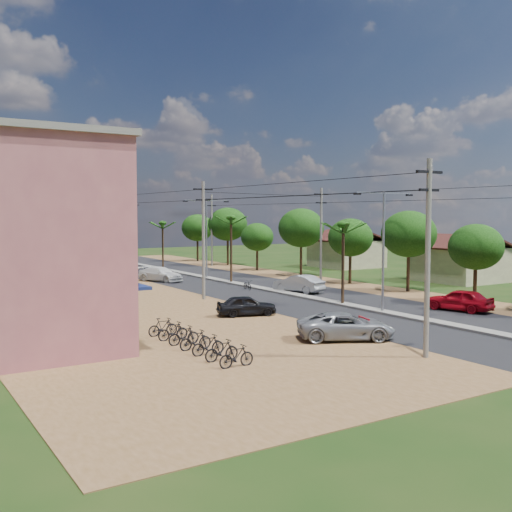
% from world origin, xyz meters
% --- Properties ---
extents(ground, '(160.00, 160.00, 0.00)m').
position_xyz_m(ground, '(0.00, 0.00, 0.00)').
color(ground, black).
rests_on(ground, ground).
extents(road, '(12.00, 110.00, 0.04)m').
position_xyz_m(road, '(0.00, 15.00, 0.02)').
color(road, black).
rests_on(road, ground).
extents(median, '(1.00, 90.00, 0.18)m').
position_xyz_m(median, '(0.00, 18.00, 0.09)').
color(median, '#605E56').
rests_on(median, ground).
extents(dirt_lot_west, '(18.00, 46.00, 0.04)m').
position_xyz_m(dirt_lot_west, '(-15.00, 8.00, 0.02)').
color(dirt_lot_west, brown).
rests_on(dirt_lot_west, ground).
extents(dirt_shoulder_east, '(5.00, 90.00, 0.03)m').
position_xyz_m(dirt_shoulder_east, '(8.50, 15.00, 0.01)').
color(dirt_shoulder_east, brown).
rests_on(dirt_shoulder_east, ground).
extents(shophouse_pink, '(9.00, 6.40, 10.30)m').
position_xyz_m(shophouse_pink, '(-21.98, 0.00, 5.16)').
color(shophouse_pink, '#8E484F').
rests_on(shophouse_pink, ground).
extents(shophouse_cream, '(9.00, 6.40, 9.30)m').
position_xyz_m(shophouse_cream, '(-21.98, 7.00, 4.66)').
color(shophouse_cream, '#958B65').
rests_on(shophouse_cream, ground).
extents(house_east_near, '(7.60, 7.50, 4.60)m').
position_xyz_m(house_east_near, '(20.00, 10.00, 2.39)').
color(house_east_near, '#958B65').
rests_on(house_east_near, ground).
extents(house_east_far, '(7.60, 7.50, 4.60)m').
position_xyz_m(house_east_far, '(21.00, 28.00, 2.39)').
color(house_east_far, '#958B65').
rests_on(house_east_far, ground).
extents(tree_east_b, '(4.00, 4.00, 5.83)m').
position_xyz_m(tree_east_b, '(9.30, 0.00, 4.11)').
color(tree_east_b, black).
rests_on(tree_east_b, ground).
extents(tree_east_c, '(4.60, 4.60, 6.83)m').
position_xyz_m(tree_east_c, '(9.70, 7.00, 4.86)').
color(tree_east_c, black).
rests_on(tree_east_c, ground).
extents(tree_east_d, '(4.20, 4.20, 6.13)m').
position_xyz_m(tree_east_d, '(9.40, 14.00, 4.34)').
color(tree_east_d, black).
rests_on(tree_east_d, ground).
extents(tree_east_e, '(4.80, 4.80, 7.14)m').
position_xyz_m(tree_east_e, '(9.60, 22.00, 5.09)').
color(tree_east_e, black).
rests_on(tree_east_e, ground).
extents(tree_east_f, '(3.80, 3.80, 5.52)m').
position_xyz_m(tree_east_f, '(9.20, 30.00, 3.89)').
color(tree_east_f, black).
rests_on(tree_east_f, ground).
extents(tree_east_g, '(5.00, 5.00, 7.38)m').
position_xyz_m(tree_east_g, '(9.80, 38.00, 5.24)').
color(tree_east_g, black).
rests_on(tree_east_g, ground).
extents(tree_east_h, '(4.40, 4.40, 6.52)m').
position_xyz_m(tree_east_h, '(9.50, 46.00, 4.64)').
color(tree_east_h, black).
rests_on(tree_east_h, ground).
extents(palm_median_near, '(2.00, 2.00, 6.15)m').
position_xyz_m(palm_median_near, '(0.00, 4.00, 5.54)').
color(palm_median_near, black).
rests_on(palm_median_near, ground).
extents(palm_median_mid, '(2.00, 2.00, 6.55)m').
position_xyz_m(palm_median_mid, '(0.00, 20.00, 5.90)').
color(palm_median_mid, black).
rests_on(palm_median_mid, ground).
extents(palm_median_far, '(2.00, 2.00, 5.85)m').
position_xyz_m(palm_median_far, '(0.00, 36.00, 5.26)').
color(palm_median_far, black).
rests_on(palm_median_far, ground).
extents(streetlight_near, '(5.10, 0.18, 8.00)m').
position_xyz_m(streetlight_near, '(0.00, 0.00, 4.79)').
color(streetlight_near, gray).
rests_on(streetlight_near, ground).
extents(streetlight_mid, '(5.10, 0.18, 8.00)m').
position_xyz_m(streetlight_mid, '(0.00, 25.00, 4.79)').
color(streetlight_mid, gray).
rests_on(streetlight_mid, ground).
extents(streetlight_far, '(5.10, 0.18, 8.00)m').
position_xyz_m(streetlight_far, '(0.00, 50.00, 4.79)').
color(streetlight_far, gray).
rests_on(streetlight_far, ground).
extents(utility_pole_w_a, '(1.60, 0.24, 9.00)m').
position_xyz_m(utility_pole_w_a, '(-7.00, -10.00, 4.76)').
color(utility_pole_w_a, '#605E56').
rests_on(utility_pole_w_a, ground).
extents(utility_pole_w_b, '(1.60, 0.24, 9.00)m').
position_xyz_m(utility_pole_w_b, '(-7.00, 12.00, 4.76)').
color(utility_pole_w_b, '#605E56').
rests_on(utility_pole_w_b, ground).
extents(utility_pole_w_c, '(1.60, 0.24, 9.00)m').
position_xyz_m(utility_pole_w_c, '(-7.00, 34.00, 4.76)').
color(utility_pole_w_c, '#605E56').
rests_on(utility_pole_w_c, ground).
extents(utility_pole_w_d, '(1.60, 0.24, 9.00)m').
position_xyz_m(utility_pole_w_d, '(-7.00, 55.00, 4.76)').
color(utility_pole_w_d, '#605E56').
rests_on(utility_pole_w_d, ground).
extents(utility_pole_e_b, '(1.60, 0.24, 9.00)m').
position_xyz_m(utility_pole_e_b, '(7.50, 16.00, 4.76)').
color(utility_pole_e_b, '#605E56').
rests_on(utility_pole_e_b, ground).
extents(utility_pole_e_c, '(1.60, 0.24, 9.00)m').
position_xyz_m(utility_pole_e_c, '(7.50, 38.00, 4.76)').
color(utility_pole_e_c, '#605E56').
rests_on(utility_pole_e_c, ground).
extents(car_red_near, '(2.81, 4.67, 1.49)m').
position_xyz_m(car_red_near, '(5.00, -2.11, 0.74)').
color(car_red_near, '#9C0813').
rests_on(car_red_near, ground).
extents(car_silver_mid, '(2.74, 4.69, 1.46)m').
position_xyz_m(car_silver_mid, '(1.50, 11.36, 0.73)').
color(car_silver_mid, gray).
rests_on(car_silver_mid, ground).
extents(car_white_far, '(3.74, 5.12, 1.38)m').
position_xyz_m(car_white_far, '(-4.92, 25.16, 0.69)').
color(car_white_far, silver).
rests_on(car_white_far, ground).
extents(car_parked_silver, '(5.54, 4.39, 1.40)m').
position_xyz_m(car_parked_silver, '(-7.50, -5.07, 0.70)').
color(car_parked_silver, gray).
rests_on(car_parked_silver, ground).
extents(car_parked_dark, '(4.09, 2.58, 1.30)m').
position_xyz_m(car_parked_dark, '(-8.06, 3.95, 0.65)').
color(car_parked_dark, black).
rests_on(car_parked_dark, ground).
extents(moto_rider_west_a, '(0.84, 1.70, 0.85)m').
position_xyz_m(moto_rider_west_a, '(-1.20, 15.10, 0.43)').
color(moto_rider_west_a, black).
rests_on(moto_rider_west_a, ground).
extents(moto_rider_west_b, '(0.81, 1.53, 0.88)m').
position_xyz_m(moto_rider_west_b, '(-5.00, 26.45, 0.44)').
color(moto_rider_west_b, black).
rests_on(moto_rider_west_b, ground).
extents(roadside_sign, '(0.46, 1.24, 1.06)m').
position_xyz_m(roadside_sign, '(-6.19, -5.00, 0.52)').
color(roadside_sign, maroon).
rests_on(roadside_sign, ground).
extents(parked_scooter_row, '(1.66, 8.27, 1.00)m').
position_xyz_m(parked_scooter_row, '(-15.16, -3.03, 0.50)').
color(parked_scooter_row, black).
rests_on(parked_scooter_row, ground).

